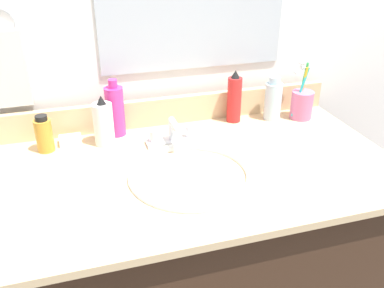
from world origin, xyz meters
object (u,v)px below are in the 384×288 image
(hand_towel, at_px, (7,69))
(cup_pink, at_px, (302,104))
(bottle_soap_pink, at_px, (115,111))
(soap_bar, at_px, (70,140))
(bottle_spray_red, at_px, (234,98))
(bottle_gel_clear, at_px, (273,100))
(bottle_oil_amber, at_px, (44,134))
(faucet, at_px, (173,135))
(bottle_lotion_white, at_px, (103,123))

(hand_towel, bearing_deg, cup_pink, -6.84)
(bottle_soap_pink, height_order, soap_bar, bottle_soap_pink)
(bottle_spray_red, bearing_deg, bottle_gel_clear, -8.79)
(bottle_oil_amber, xyz_separation_m, bottle_spray_red, (0.60, 0.04, 0.03))
(bottle_soap_pink, distance_m, cup_pink, 0.62)
(faucet, bearing_deg, bottle_oil_amber, 170.11)
(bottle_lotion_white, xyz_separation_m, bottle_oil_amber, (-0.17, 0.01, -0.02))
(bottle_oil_amber, bearing_deg, cup_pink, -0.05)
(hand_towel, relative_size, bottle_soap_pink, 1.23)
(hand_towel, relative_size, cup_pink, 1.13)
(bottle_soap_pink, xyz_separation_m, bottle_spray_red, (0.39, -0.01, 0.00))
(bottle_soap_pink, height_order, bottle_spray_red, bottle_soap_pink)
(hand_towel, bearing_deg, bottle_gel_clear, -6.18)
(bottle_gel_clear, bearing_deg, bottle_soap_pink, 176.71)
(hand_towel, distance_m, bottle_oil_amber, 0.21)
(bottle_soap_pink, height_order, cup_pink, cup_pink)
(faucet, distance_m, bottle_spray_red, 0.26)
(faucet, distance_m, bottle_lotion_white, 0.21)
(hand_towel, xyz_separation_m, bottle_lotion_white, (0.24, -0.11, -0.15))
(faucet, relative_size, bottle_soap_pink, 0.89)
(bottle_spray_red, xyz_separation_m, soap_bar, (-0.53, -0.02, -0.07))
(bottle_gel_clear, bearing_deg, hand_towel, 173.82)
(faucet, distance_m, bottle_soap_pink, 0.20)
(soap_bar, bearing_deg, bottle_oil_amber, -160.67)
(bottle_soap_pink, relative_size, cup_pink, 0.92)
(faucet, bearing_deg, cup_pink, 7.72)
(bottle_gel_clear, bearing_deg, bottle_oil_amber, -178.40)
(bottle_lotion_white, bearing_deg, bottle_gel_clear, 2.65)
(bottle_gel_clear, bearing_deg, bottle_spray_red, 171.21)
(bottle_soap_pink, xyz_separation_m, soap_bar, (-0.14, -0.03, -0.07))
(hand_towel, height_order, bottle_oil_amber, hand_towel)
(bottle_oil_amber, distance_m, bottle_gel_clear, 0.73)
(faucet, bearing_deg, hand_towel, 158.72)
(hand_towel, relative_size, bottle_lotion_white, 1.43)
(faucet, distance_m, bottle_gel_clear, 0.38)
(bottle_gel_clear, bearing_deg, soap_bar, 179.68)
(bottle_gel_clear, bearing_deg, faucet, -167.10)
(bottle_oil_amber, relative_size, bottle_gel_clear, 0.75)
(bottle_soap_pink, relative_size, bottle_gel_clear, 1.22)
(cup_pink, distance_m, soap_bar, 0.76)
(bottle_gel_clear, distance_m, soap_bar, 0.67)
(bottle_soap_pink, bearing_deg, bottle_oil_amber, -166.65)
(bottle_lotion_white, xyz_separation_m, bottle_gel_clear, (0.56, 0.03, 0.00))
(bottle_soap_pink, bearing_deg, cup_pink, -4.73)
(bottle_lotion_white, relative_size, bottle_spray_red, 0.87)
(bottle_oil_amber, bearing_deg, bottle_soap_pink, 13.35)
(cup_pink, bearing_deg, bottle_gel_clear, 167.69)
(bottle_gel_clear, height_order, cup_pink, cup_pink)
(bottle_oil_amber, xyz_separation_m, soap_bar, (0.07, 0.02, -0.04))
(faucet, height_order, soap_bar, faucet)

